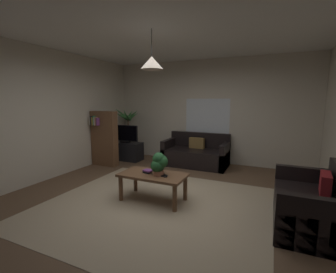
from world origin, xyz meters
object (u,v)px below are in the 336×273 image
object	(u,v)px
potted_plant_on_table	(159,163)
bookshelf_corner	(104,138)
remote_on_table_0	(163,176)
book_on_table_0	(147,172)
book_on_table_1	(148,171)
remote_on_table_1	(164,175)
couch_under_window	(196,155)
tv_stand	(126,151)
potted_palm_corner	(128,133)
pendant_lamp	(152,63)
tv	(125,134)
coffee_table	(153,178)
couch_right_side	(313,207)

from	to	relation	value
potted_plant_on_table	bookshelf_corner	distance (m)	2.70
bookshelf_corner	remote_on_table_0	bearing A→B (deg)	-31.70
book_on_table_0	book_on_table_1	bearing A→B (deg)	56.73
remote_on_table_1	bookshelf_corner	world-z (taller)	bookshelf_corner
couch_under_window	tv_stand	xyz separation A→B (m)	(-1.97, -0.27, -0.02)
book_on_table_0	book_on_table_1	size ratio (longest dim) A/B	0.81
remote_on_table_0	remote_on_table_1	size ratio (longest dim) A/B	1.00
couch_under_window	tv_stand	world-z (taller)	couch_under_window
remote_on_table_0	potted_palm_corner	world-z (taller)	potted_palm_corner
remote_on_table_1	pendant_lamp	size ratio (longest dim) A/B	0.27
remote_on_table_1	tv_stand	distance (m)	3.08
book_on_table_1	tv	world-z (taller)	tv
remote_on_table_0	coffee_table	bearing A→B (deg)	60.45
couch_under_window	remote_on_table_0	world-z (taller)	couch_under_window
couch_right_side	potted_palm_corner	bearing A→B (deg)	-117.89
remote_on_table_0	couch_under_window	bearing A→B (deg)	-11.13
pendant_lamp	bookshelf_corner	bearing A→B (deg)	146.86
couch_right_side	remote_on_table_1	xyz separation A→B (m)	(-2.09, -0.16, 0.19)
potted_plant_on_table	couch_under_window	bearing A→B (deg)	93.16
couch_right_side	potted_palm_corner	world-z (taller)	potted_palm_corner
potted_plant_on_table	bookshelf_corner	bearing A→B (deg)	148.06
couch_under_window	tv_stand	bearing A→B (deg)	-172.30
couch_under_window	tv_stand	size ratio (longest dim) A/B	1.80
potted_plant_on_table	bookshelf_corner	xyz separation A→B (m)	(-2.29, 1.43, 0.06)
book_on_table_1	remote_on_table_1	xyz separation A→B (m)	(0.32, -0.04, -0.03)
potted_palm_corner	couch_right_side	bearing A→B (deg)	-27.89
tv	pendant_lamp	xyz separation A→B (m)	(1.98, -2.09, 1.49)
book_on_table_0	bookshelf_corner	size ratio (longest dim) A/B	0.09
coffee_table	tv_stand	xyz separation A→B (m)	(-1.98, 2.12, -0.13)
remote_on_table_1	bookshelf_corner	xyz separation A→B (m)	(-2.39, 1.44, 0.24)
book_on_table_1	pendant_lamp	xyz separation A→B (m)	(0.10, -0.01, 1.74)
couch_right_side	remote_on_table_0	bearing A→B (deg)	-84.98
coffee_table	book_on_table_1	xyz separation A→B (m)	(-0.10, 0.01, 0.12)
couch_right_side	bookshelf_corner	world-z (taller)	bookshelf_corner
couch_right_side	pendant_lamp	bearing A→B (deg)	-86.61
remote_on_table_0	tv	bearing A→B (deg)	29.46
couch_under_window	coffee_table	size ratio (longest dim) A/B	1.47
coffee_table	pendant_lamp	size ratio (longest dim) A/B	1.83
book_on_table_0	remote_on_table_0	world-z (taller)	book_on_table_0
couch_under_window	remote_on_table_0	size ratio (longest dim) A/B	10.11
coffee_table	remote_on_table_0	size ratio (longest dim) A/B	6.86
couch_under_window	pendant_lamp	distance (m)	3.09
couch_right_side	potted_plant_on_table	distance (m)	2.22
remote_on_table_0	tv_stand	size ratio (longest dim) A/B	0.18
remote_on_table_0	remote_on_table_1	world-z (taller)	same
remote_on_table_1	potted_plant_on_table	size ratio (longest dim) A/B	0.43
couch_right_side	remote_on_table_1	size ratio (longest dim) A/B	8.65
book_on_table_1	bookshelf_corner	distance (m)	2.51
couch_under_window	book_on_table_1	bearing A→B (deg)	-92.15
couch_right_side	book_on_table_0	distance (m)	2.43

